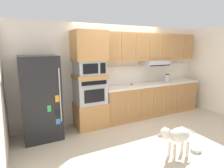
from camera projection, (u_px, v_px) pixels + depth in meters
ground_plane at (140, 130)px, 4.42m from camera, size 9.60×9.60×0.00m
back_kitchen_wall at (118, 72)px, 5.15m from camera, size 6.20×0.12×2.50m
side_panel_right at (220, 71)px, 5.43m from camera, size 0.12×7.10×2.50m
refrigerator at (41, 98)px, 3.91m from camera, size 0.76×0.73×1.76m
oven_base_cabinet at (91, 114)px, 4.59m from camera, size 0.74×0.62×0.60m
built_in_oven at (90, 91)px, 4.47m from camera, size 0.70×0.62×0.60m
appliance_mid_shelf at (90, 76)px, 4.40m from camera, size 0.74×0.62×0.10m
microwave at (89, 67)px, 4.36m from camera, size 0.64×0.54×0.32m
appliance_upper_cabinet at (89, 46)px, 4.27m from camera, size 0.74×0.62×0.68m
lower_cabinet_run at (152, 99)px, 5.40m from camera, size 3.02×0.63×0.88m
countertop_slab at (152, 84)px, 5.31m from camera, size 3.06×0.64×0.04m
backsplash_panel at (146, 73)px, 5.51m from camera, size 3.06×0.02×0.50m
upper_cabinet_with_hood at (151, 48)px, 5.22m from camera, size 3.02×0.48×0.88m
screwdriver at (132, 84)px, 5.06m from camera, size 0.13×0.12×0.03m
electric_kettle at (167, 78)px, 5.47m from camera, size 0.17×0.17×0.24m
dog at (176, 136)px, 3.24m from camera, size 0.79×0.30×0.61m
dog_food_bowl at (196, 150)px, 3.51m from camera, size 0.20×0.20×0.06m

